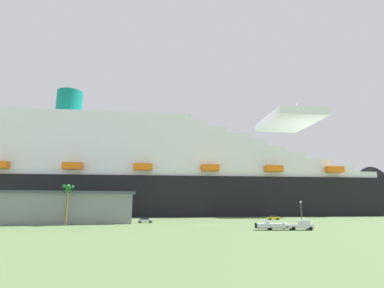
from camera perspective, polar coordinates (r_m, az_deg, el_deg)
ground_plane at (r=114.29m, az=-1.32°, el=-14.04°), size 600.00×600.00×0.00m
cruise_ship at (r=151.18m, az=-9.78°, el=-6.06°), size 300.34×62.22×66.37m
terminal_building at (r=107.45m, az=-23.98°, el=-10.79°), size 47.86×29.45×9.33m
pickup_truck at (r=73.85m, az=19.82°, el=-14.18°), size 5.90×3.23×2.20m
small_boat_on_trailer at (r=72.13m, az=15.16°, el=-14.60°), size 8.63×3.52×2.15m
palm_tree at (r=91.09m, az=-22.32°, el=-8.48°), size 3.48×3.47×11.00m
street_lamp at (r=99.07m, az=19.82°, el=-11.31°), size 0.56×0.56×6.55m
parked_car_yellow_taxi at (r=116.63m, az=15.00°, el=-13.21°), size 4.61×2.56×1.58m
parked_car_silver_sedan at (r=96.36m, az=-8.81°, el=-13.96°), size 4.94×2.61×1.58m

